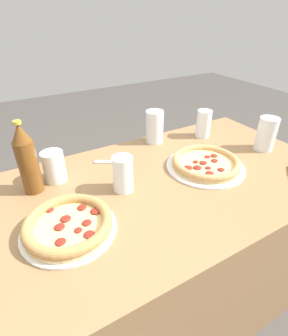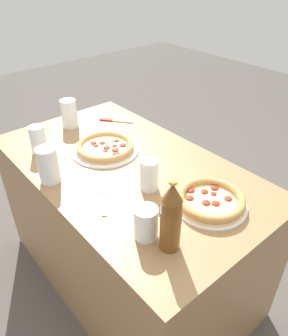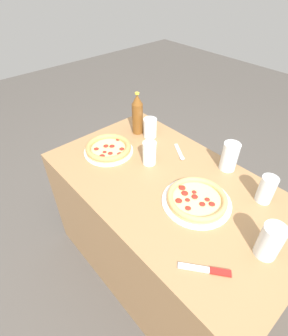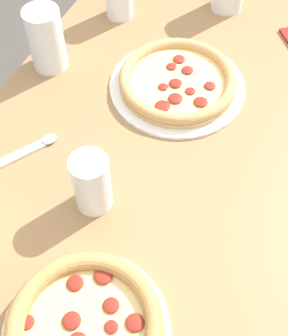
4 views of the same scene
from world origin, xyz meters
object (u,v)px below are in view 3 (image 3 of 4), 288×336
pizza_margherita (196,200)px  glass_red_wine (229,158)px  glass_mango_juice (149,154)px  pizza_veggie (108,148)px  knife (207,270)px  spoon (180,154)px  glass_lemonade (266,190)px  glass_water (270,242)px  beer_bottle (137,114)px  glass_cola (150,129)px

pizza_margherita → glass_red_wine: (0.05, -0.31, 0.05)m
glass_mango_juice → pizza_veggie: bearing=24.6°
pizza_margherita → knife: (-0.24, 0.22, -0.02)m
spoon → glass_red_wine: bearing=-158.7°
glass_mango_juice → glass_lemonade: size_ratio=0.98×
glass_mango_juice → pizza_margherita: bearing=174.2°
pizza_veggie → glass_mango_juice: glass_mango_juice is taller
pizza_margherita → glass_lemonade: bearing=-128.0°
glass_water → knife: size_ratio=0.92×
pizza_veggie → glass_red_wine: glass_red_wine is taller
pizza_veggie → glass_lemonade: 0.83m
glass_mango_juice → spoon: size_ratio=0.91×
glass_lemonade → glass_mango_juice: bearing=20.9°
beer_bottle → pizza_margherita: bearing=163.2°
glass_cola → glass_water: bearing=166.0°
beer_bottle → glass_red_wine: bearing=-168.0°
glass_water → glass_cola: glass_water is taller
pizza_veggie → knife: bearing=169.3°
knife → spoon: (0.53, -0.44, 0.00)m
pizza_veggie → glass_red_wine: bearing=-144.3°
glass_red_wine → beer_bottle: 0.59m
glass_water → spoon: bearing=-19.2°
knife → spoon: spoon is taller
pizza_margherita → glass_water: size_ratio=2.10×
pizza_veggie → spoon: (-0.28, -0.28, -0.02)m
glass_water → knife: 0.25m
knife → glass_lemonade: bearing=-84.1°
glass_lemonade → glass_red_wine: 0.25m
glass_red_wine → knife: (-0.29, 0.53, -0.06)m
glass_mango_juice → glass_red_wine: size_ratio=0.86×
knife → pizza_veggie: bearing=-10.7°
glass_red_wine → glass_cola: 0.50m
glass_water → beer_bottle: 0.98m
pizza_margherita → knife: bearing=136.9°
pizza_veggie → glass_mango_juice: bearing=-155.4°
glass_water → beer_bottle: size_ratio=0.57×
glass_water → spoon: size_ratio=1.05×
glass_water → knife: bearing=65.6°
knife → glass_mango_juice: bearing=-23.7°
glass_mango_juice → glass_lemonade: (-0.54, -0.21, 0.00)m
glass_red_wine → glass_cola: size_ratio=1.31×
knife → spoon: bearing=-39.5°
glass_lemonade → glass_cola: bearing=2.1°
glass_water → glass_red_wine: glass_red_wine is taller
beer_bottle → glass_cola: bearing=-161.8°
pizza_margherita → glass_cola: size_ratio=2.70×
glass_lemonade → glass_water: bearing=120.9°
spoon → pizza_veggie: bearing=45.1°
glass_mango_juice → glass_red_wine: 0.41m
glass_cola → beer_bottle: 0.11m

